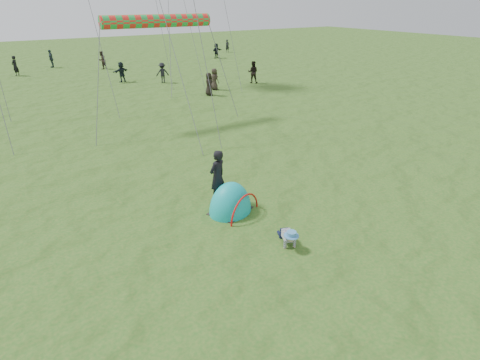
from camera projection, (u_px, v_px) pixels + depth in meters
ground at (309, 240)px, 10.71m from camera, size 140.00×140.00×0.00m
crawling_toddler at (288, 236)px, 10.38m from camera, size 0.76×0.89×0.58m
popup_tent at (230, 211)px, 12.18m from camera, size 1.91×1.77×2.00m
standing_adult at (217, 177)px, 12.36m from camera, size 0.79×0.65×1.85m
crowd_person_1 at (253, 72)px, 30.63m from camera, size 1.07×1.04×1.74m
crowd_person_4 at (214, 79)px, 28.33m from camera, size 0.71×0.89×1.59m
crowd_person_5 at (122, 72)px, 31.04m from camera, size 1.56×1.06×1.62m
crowd_person_6 at (227, 46)px, 48.92m from camera, size 0.61×0.43×1.58m
crowd_person_7 at (102, 60)px, 36.91m from camera, size 1.04×0.97×1.69m
crowd_person_8 at (51, 59)px, 37.73m from camera, size 0.73×1.09×1.72m
crowd_person_9 at (162, 73)px, 30.81m from camera, size 1.13×0.80×1.60m
crowd_person_10 at (209, 84)px, 26.63m from camera, size 0.54×0.80×1.59m
crowd_person_11 at (216, 51)px, 43.81m from camera, size 1.62×1.08×1.68m
crowd_person_12 at (15, 66)px, 33.58m from camera, size 0.72×0.75×1.73m
rainbow_tube_kite at (158, 21)px, 18.99m from camera, size 5.74×0.64×0.64m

